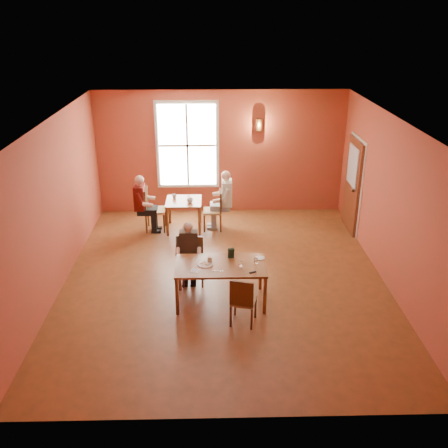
{
  "coord_description": "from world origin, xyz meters",
  "views": [
    {
      "loc": [
        -0.21,
        -8.27,
        4.74
      ],
      "look_at": [
        0.0,
        0.2,
        1.05
      ],
      "focal_mm": 40.0,
      "sensor_mm": 36.0,
      "label": 1
    }
  ],
  "objects_px": {
    "main_table": "(221,283)",
    "chair_diner_maroon": "(156,209)",
    "chair_diner_main": "(193,262)",
    "chair_empty": "(244,300)",
    "second_table": "(184,215)",
    "diner_white": "(214,202)",
    "diner_maroon": "(154,203)",
    "diner_main": "(193,257)",
    "chair_diner_white": "(212,210)"
  },
  "relations": [
    {
      "from": "second_table",
      "to": "diner_maroon",
      "type": "relative_size",
      "value": 0.62
    },
    {
      "from": "diner_main",
      "to": "chair_diner_maroon",
      "type": "height_order",
      "value": "diner_main"
    },
    {
      "from": "chair_diner_white",
      "to": "diner_maroon",
      "type": "relative_size",
      "value": 0.72
    },
    {
      "from": "diner_maroon",
      "to": "diner_white",
      "type": "bearing_deg",
      "value": 90.0
    },
    {
      "from": "chair_diner_white",
      "to": "diner_maroon",
      "type": "xyz_separation_m",
      "value": [
        -1.33,
        0.0,
        0.18
      ]
    },
    {
      "from": "main_table",
      "to": "chair_empty",
      "type": "height_order",
      "value": "chair_empty"
    },
    {
      "from": "chair_diner_maroon",
      "to": "second_table",
      "type": "bearing_deg",
      "value": 90.0
    },
    {
      "from": "diner_main",
      "to": "chair_diner_white",
      "type": "xyz_separation_m",
      "value": [
        0.37,
        2.5,
        -0.08
      ]
    },
    {
      "from": "diner_main",
      "to": "chair_diner_white",
      "type": "distance_m",
      "value": 2.53
    },
    {
      "from": "chair_diner_main",
      "to": "chair_diner_white",
      "type": "bearing_deg",
      "value": -98.45
    },
    {
      "from": "second_table",
      "to": "chair_empty",
      "type": "bearing_deg",
      "value": -73.18
    },
    {
      "from": "diner_white",
      "to": "chair_diner_white",
      "type": "bearing_deg",
      "value": 90.0
    },
    {
      "from": "diner_maroon",
      "to": "chair_empty",
      "type": "bearing_deg",
      "value": 25.77
    },
    {
      "from": "chair_diner_white",
      "to": "diner_maroon",
      "type": "bearing_deg",
      "value": 90.0
    },
    {
      "from": "diner_main",
      "to": "diner_maroon",
      "type": "height_order",
      "value": "diner_maroon"
    },
    {
      "from": "diner_main",
      "to": "second_table",
      "type": "bearing_deg",
      "value": -83.55
    },
    {
      "from": "diner_maroon",
      "to": "main_table",
      "type": "bearing_deg",
      "value": 25.1
    },
    {
      "from": "second_table",
      "to": "chair_diner_maroon",
      "type": "bearing_deg",
      "value": 180.0
    },
    {
      "from": "chair_diner_white",
      "to": "diner_white",
      "type": "height_order",
      "value": "diner_white"
    },
    {
      "from": "main_table",
      "to": "chair_diner_maroon",
      "type": "height_order",
      "value": "chair_diner_maroon"
    },
    {
      "from": "main_table",
      "to": "chair_diner_main",
      "type": "distance_m",
      "value": 0.82
    },
    {
      "from": "main_table",
      "to": "chair_diner_main",
      "type": "bearing_deg",
      "value": 127.57
    },
    {
      "from": "chair_diner_main",
      "to": "main_table",
      "type": "bearing_deg",
      "value": 127.57
    },
    {
      "from": "main_table",
      "to": "diner_maroon",
      "type": "xyz_separation_m",
      "value": [
        -1.46,
        3.12,
        0.29
      ]
    },
    {
      "from": "chair_diner_main",
      "to": "chair_empty",
      "type": "height_order",
      "value": "chair_diner_main"
    },
    {
      "from": "second_table",
      "to": "diner_main",
      "type": "bearing_deg",
      "value": -83.55
    },
    {
      "from": "main_table",
      "to": "second_table",
      "type": "xyz_separation_m",
      "value": [
        -0.78,
        3.12,
        -0.01
      ]
    },
    {
      "from": "chair_diner_maroon",
      "to": "chair_empty",
      "type": "bearing_deg",
      "value": 25.4
    },
    {
      "from": "chair_diner_main",
      "to": "diner_main",
      "type": "distance_m",
      "value": 0.12
    },
    {
      "from": "chair_diner_main",
      "to": "diner_maroon",
      "type": "bearing_deg",
      "value": -68.73
    },
    {
      "from": "diner_white",
      "to": "chair_empty",
      "type": "bearing_deg",
      "value": -173.05
    },
    {
      "from": "main_table",
      "to": "chair_diner_maroon",
      "type": "xyz_separation_m",
      "value": [
        -1.43,
        3.12,
        0.14
      ]
    },
    {
      "from": "diner_main",
      "to": "diner_white",
      "type": "distance_m",
      "value": 2.54
    },
    {
      "from": "diner_main",
      "to": "chair_diner_white",
      "type": "height_order",
      "value": "diner_main"
    },
    {
      "from": "second_table",
      "to": "chair_diner_maroon",
      "type": "xyz_separation_m",
      "value": [
        -0.65,
        0.0,
        0.15
      ]
    },
    {
      "from": "diner_white",
      "to": "diner_maroon",
      "type": "bearing_deg",
      "value": 90.0
    },
    {
      "from": "main_table",
      "to": "diner_maroon",
      "type": "relative_size",
      "value": 1.19
    },
    {
      "from": "chair_diner_white",
      "to": "chair_diner_maroon",
      "type": "height_order",
      "value": "chair_diner_maroon"
    },
    {
      "from": "diner_maroon",
      "to": "second_table",
      "type": "bearing_deg",
      "value": 90.0
    },
    {
      "from": "chair_diner_main",
      "to": "chair_empty",
      "type": "distance_m",
      "value": 1.55
    },
    {
      "from": "main_table",
      "to": "diner_white",
      "type": "relative_size",
      "value": 1.16
    },
    {
      "from": "diner_main",
      "to": "chair_empty",
      "type": "distance_m",
      "value": 1.53
    },
    {
      "from": "second_table",
      "to": "diner_maroon",
      "type": "distance_m",
      "value": 0.74
    },
    {
      "from": "main_table",
      "to": "chair_diner_maroon",
      "type": "distance_m",
      "value": 3.44
    },
    {
      "from": "diner_main",
      "to": "chair_diner_maroon",
      "type": "bearing_deg",
      "value": -69.56
    },
    {
      "from": "chair_diner_main",
      "to": "chair_diner_white",
      "type": "distance_m",
      "value": 2.5
    },
    {
      "from": "second_table",
      "to": "chair_diner_white",
      "type": "distance_m",
      "value": 0.66
    },
    {
      "from": "second_table",
      "to": "diner_white",
      "type": "xyz_separation_m",
      "value": [
        0.68,
        0.0,
        0.31
      ]
    },
    {
      "from": "main_table",
      "to": "chair_diner_white",
      "type": "relative_size",
      "value": 1.64
    },
    {
      "from": "main_table",
      "to": "chair_diner_maroon",
      "type": "relative_size",
      "value": 1.53
    }
  ]
}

